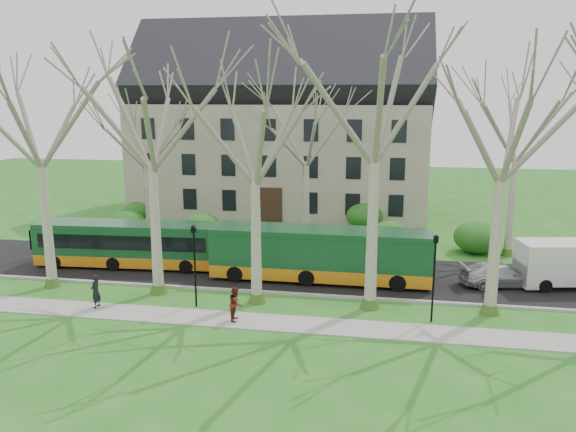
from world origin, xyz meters
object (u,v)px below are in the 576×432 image
object	(u,v)px
bus_lead	(128,244)
sedan	(500,274)
van_a	(572,264)
pedestrian_a	(96,291)
bus_follow	(320,254)
pedestrian_b	(236,304)

from	to	relation	value
bus_lead	sedan	bearing A→B (deg)	-3.37
van_a	pedestrian_a	distance (m)	26.40
bus_follow	sedan	bearing A→B (deg)	4.08
pedestrian_b	van_a	bearing A→B (deg)	-71.42
pedestrian_a	bus_lead	bearing A→B (deg)	-165.52
bus_lead	pedestrian_b	xyz separation A→B (m)	(9.08, -7.43, -0.61)
pedestrian_a	pedestrian_b	world-z (taller)	pedestrian_a
van_a	pedestrian_b	distance (m)	19.43
van_a	pedestrian_a	size ratio (longest dim) A/B	3.41
sedan	pedestrian_a	world-z (taller)	pedestrian_a
pedestrian_a	pedestrian_b	distance (m)	7.58
sedan	bus_follow	bearing A→B (deg)	81.00
bus_lead	sedan	xyz separation A→B (m)	(22.78, 0.03, -0.79)
sedan	pedestrian_b	world-z (taller)	pedestrian_b
van_a	bus_lead	bearing A→B (deg)	171.17
bus_follow	van_a	world-z (taller)	bus_follow
pedestrian_a	pedestrian_b	xyz separation A→B (m)	(7.57, -0.39, -0.04)
bus_follow	pedestrian_b	world-z (taller)	bus_follow
bus_follow	pedestrian_a	distance (m)	12.67
bus_lead	pedestrian_a	world-z (taller)	bus_lead
van_a	bus_follow	bearing A→B (deg)	174.98
sedan	van_a	world-z (taller)	van_a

